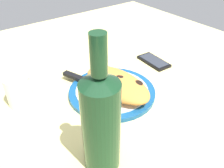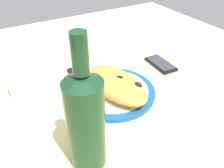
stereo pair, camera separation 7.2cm
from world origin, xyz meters
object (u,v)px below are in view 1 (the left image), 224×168
fork (122,76)px  knife (84,80)px  smartphone (154,61)px  wine_bottle (101,122)px  water_glass (19,92)px  calzone (117,83)px  plate (112,91)px

fork → knife: size_ratio=0.75×
smartphone → wine_bottle: wine_bottle is taller
fork → water_glass: 32.81cm
calzone → fork: bearing=-49.8°
plate → wine_bottle: 28.21cm
fork → smartphone: 17.78cm
fork → wine_bottle: 35.30cm
fork → calzone: bearing=130.2°
fork → smartphone: bearing=-83.5°
calzone → smartphone: bearing=-72.9°
fork → wine_bottle: bearing=133.5°
knife → water_glass: bearing=79.5°
plate → fork: bearing=-60.5°
water_glass → wine_bottle: bearing=-167.2°
knife → wine_bottle: 32.30cm
plate → smartphone: 25.58cm
knife → water_glass: size_ratio=2.55×
plate → knife: (8.85, 4.70, 1.36)cm
water_glass → wine_bottle: 33.51cm
calzone → water_glass: bearing=61.5°
knife → plate: bearing=-152.0°
knife → fork: bearing=-111.8°
calzone → smartphone: 25.25cm
fork → water_glass: bearing=75.1°
water_glass → plate: bearing=-117.2°
plate → wine_bottle: (-19.11, 17.21, 11.59)cm
plate → fork: 8.36cm
wine_bottle → knife: bearing=-24.1°
plate → knife: size_ratio=1.15×
knife → water_glass: water_glass is taller
plate → water_glass: 27.62cm
knife → smartphone: knife is taller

